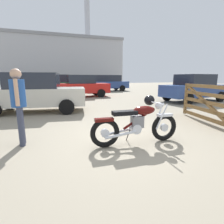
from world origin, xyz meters
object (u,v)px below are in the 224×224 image
(blue_hatchback_right, at_px, (50,84))
(red_hatchback_near, at_px, (106,82))
(vintage_motorcycle, at_px, (138,122))
(timber_gate, at_px, (213,103))
(white_estate_far, at_px, (35,93))
(dark_sedan_left, at_px, (81,86))
(bystander, at_px, (18,99))
(silver_sedan_mid, at_px, (194,88))

(blue_hatchback_right, bearing_deg, red_hatchback_near, 9.61)
(vintage_motorcycle, distance_m, red_hatchback_near, 15.59)
(timber_gate, height_order, blue_hatchback_right, blue_hatchback_right)
(red_hatchback_near, relative_size, white_estate_far, 1.06)
(dark_sedan_left, height_order, white_estate_far, same)
(bystander, distance_m, blue_hatchback_right, 12.42)
(white_estate_far, bearing_deg, vintage_motorcycle, -54.71)
(vintage_motorcycle, bearing_deg, dark_sedan_left, 90.27)
(vintage_motorcycle, height_order, timber_gate, timber_gate)
(red_hatchback_near, bearing_deg, white_estate_far, -123.86)
(blue_hatchback_right, bearing_deg, bystander, -101.13)
(vintage_motorcycle, xyz_separation_m, red_hatchback_near, (4.64, 14.88, 0.45))
(bystander, bearing_deg, blue_hatchback_right, -96.15)
(bystander, bearing_deg, red_hatchback_near, -117.63)
(silver_sedan_mid, xyz_separation_m, blue_hatchback_right, (-8.15, 8.38, 0.10))
(red_hatchback_near, xyz_separation_m, white_estate_far, (-6.89, -9.99, -0.10))
(dark_sedan_left, height_order, red_hatchback_near, red_hatchback_near)
(dark_sedan_left, bearing_deg, red_hatchback_near, -125.95)
(timber_gate, relative_size, silver_sedan_mid, 0.59)
(silver_sedan_mid, height_order, blue_hatchback_right, blue_hatchback_right)
(silver_sedan_mid, bearing_deg, vintage_motorcycle, -147.14)
(vintage_motorcycle, bearing_deg, red_hatchback_near, 77.95)
(bystander, bearing_deg, timber_gate, 175.35)
(timber_gate, bearing_deg, red_hatchback_near, 6.78)
(vintage_motorcycle, distance_m, silver_sedan_mid, 8.43)
(dark_sedan_left, bearing_deg, bystander, 72.58)
(white_estate_far, bearing_deg, blue_hatchback_right, 94.03)
(timber_gate, height_order, dark_sedan_left, dark_sedan_left)
(dark_sedan_left, xyz_separation_m, white_estate_far, (-3.13, -5.23, 0.00))
(silver_sedan_mid, height_order, white_estate_far, same)
(timber_gate, xyz_separation_m, blue_hatchback_right, (-4.26, 12.73, 0.24))
(timber_gate, bearing_deg, bystander, 99.54)
(red_hatchback_near, relative_size, blue_hatchback_right, 0.97)
(bystander, relative_size, red_hatchback_near, 0.35)
(blue_hatchback_right, bearing_deg, dark_sedan_left, -61.09)
(silver_sedan_mid, bearing_deg, timber_gate, -134.26)
(dark_sedan_left, relative_size, white_estate_far, 0.96)
(silver_sedan_mid, bearing_deg, bystander, -159.24)
(vintage_motorcycle, height_order, dark_sedan_left, dark_sedan_left)
(timber_gate, bearing_deg, white_estate_far, 63.47)
(vintage_motorcycle, distance_m, blue_hatchback_right, 13.32)
(vintage_motorcycle, xyz_separation_m, white_estate_far, (-2.24, 4.89, 0.34))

